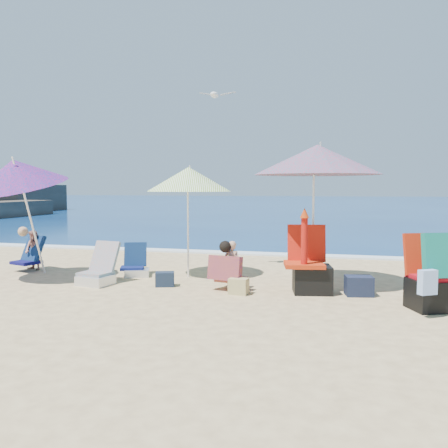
% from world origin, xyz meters
% --- Properties ---
extents(ground, '(120.00, 120.00, 0.00)m').
position_xyz_m(ground, '(0.00, 0.00, 0.00)').
color(ground, '#D8BC84').
rests_on(ground, ground).
extents(sea, '(120.00, 80.00, 0.12)m').
position_xyz_m(sea, '(0.00, 45.00, -0.05)').
color(sea, navy).
rests_on(sea, ground).
extents(foam, '(120.00, 0.50, 0.04)m').
position_xyz_m(foam, '(0.00, 5.10, 0.02)').
color(foam, white).
rests_on(foam, ground).
extents(umbrella_turquoise, '(2.70, 2.70, 2.50)m').
position_xyz_m(umbrella_turquoise, '(1.23, 1.49, 2.20)').
color(umbrella_turquoise, white).
rests_on(umbrella_turquoise, ground).
extents(umbrella_striped, '(1.95, 1.95, 2.15)m').
position_xyz_m(umbrella_striped, '(-1.20, 1.80, 1.88)').
color(umbrella_striped, white).
rests_on(umbrella_striped, ground).
extents(umbrella_blue, '(2.30, 2.34, 2.42)m').
position_xyz_m(umbrella_blue, '(-4.13, 0.66, 1.98)').
color(umbrella_blue, silver).
rests_on(umbrella_blue, ground).
extents(furled_umbrella, '(0.16, 0.16, 1.40)m').
position_xyz_m(furled_umbrella, '(1.09, 0.73, 0.77)').
color(furled_umbrella, '#B0150C').
rests_on(furled_umbrella, ground).
extents(chair_navy, '(0.67, 0.69, 0.63)m').
position_xyz_m(chair_navy, '(-2.24, 1.63, 0.17)').
color(chair_navy, '#0E184E').
rests_on(chair_navy, ground).
extents(chair_rainbow, '(0.64, 0.77, 0.74)m').
position_xyz_m(chair_rainbow, '(-2.56, 0.73, 0.20)').
color(chair_rainbow, '#CD6348').
rests_on(chair_rainbow, ground).
extents(camp_chair_left, '(0.84, 0.78, 1.10)m').
position_xyz_m(camp_chair_left, '(1.17, 0.97, 0.33)').
color(camp_chair_left, '#BB2B0D').
rests_on(camp_chair_left, ground).
extents(camp_chair_right, '(0.81, 1.07, 1.12)m').
position_xyz_m(camp_chair_right, '(2.92, 0.24, 0.40)').
color(camp_chair_right, '#A60B16').
rests_on(camp_chair_right, ground).
extents(person_center, '(0.63, 0.58, 0.84)m').
position_xyz_m(person_center, '(-0.17, 0.83, 0.41)').
color(person_center, tan).
rests_on(person_center, ground).
extents(person_left, '(0.64, 0.67, 0.93)m').
position_xyz_m(person_left, '(-4.60, 1.68, 0.42)').
color(person_left, '#AE7568').
rests_on(person_left, ground).
extents(bag_navy_a, '(0.38, 0.32, 0.25)m').
position_xyz_m(bag_navy_a, '(-1.33, 0.84, 0.12)').
color(bag_navy_a, '#192437').
rests_on(bag_navy_a, ground).
extents(bag_tan, '(0.32, 0.24, 0.26)m').
position_xyz_m(bag_tan, '(0.06, 0.55, 0.13)').
color(bag_tan, tan).
rests_on(bag_tan, ground).
extents(bag_navy_b, '(0.47, 0.39, 0.31)m').
position_xyz_m(bag_navy_b, '(1.94, 0.93, 0.16)').
color(bag_navy_b, '#171F34').
rests_on(bag_navy_b, ground).
extents(seagull, '(0.75, 0.33, 0.12)m').
position_xyz_m(seagull, '(-0.92, 2.67, 3.61)').
color(seagull, white).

